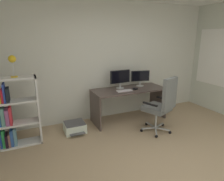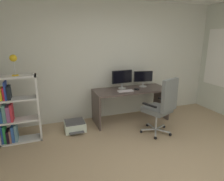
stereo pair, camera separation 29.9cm
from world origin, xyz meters
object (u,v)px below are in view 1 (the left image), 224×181
monitor_secondary (140,77)px  office_chair (162,104)px  monitor_main (120,77)px  printer (75,127)px  desk (129,97)px  desk_lamp (12,61)px  computer_mouse (135,89)px  keyboard (124,91)px  bookshelf (12,115)px

monitor_secondary → office_chair: (-0.11, -0.99, -0.35)m
monitor_main → printer: monitor_main is taller
desk → desk_lamp: bearing=-175.2°
computer_mouse → office_chair: size_ratio=0.09×
keyboard → computer_mouse: computer_mouse is taller
office_chair → bookshelf: bookshelf is taller
monitor_main → desk_lamp: bearing=-171.3°
monitor_main → monitor_secondary: (0.54, 0.00, -0.03)m
monitor_secondary → printer: bearing=-171.8°
office_chair → desk: bearing=107.2°
desk → monitor_main: 0.49m
monitor_main → monitor_secondary: monitor_main is taller
monitor_main → office_chair: monitor_main is taller
keyboard → desk_lamp: size_ratio=0.94×
monitor_secondary → bookshelf: (-2.78, -0.33, -0.39)m
monitor_main → bookshelf: size_ratio=0.40×
office_chair → printer: bearing=154.8°
keyboard → bookshelf: bearing=-176.0°
monitor_secondary → desk_lamp: bearing=-173.0°
computer_mouse → desk_lamp: size_ratio=0.28×
keyboard → office_chair: bearing=-56.0°
bookshelf → monitor_secondary: bearing=6.7°
monitor_main → printer: 1.48m
bookshelf → printer: bearing=4.4°
desk → printer: bearing=-175.3°
printer → bookshelf: bearing=-175.6°
monitor_main → bookshelf: 2.31m
monitor_main → computer_mouse: bearing=-42.5°
desk → monitor_main: (-0.17, 0.13, 0.44)m
desk → printer: (-1.32, -0.11, -0.46)m
keyboard → computer_mouse: size_ratio=3.40×
bookshelf → keyboard: bearing=1.8°
keyboard → computer_mouse: 0.28m
monitor_secondary → computer_mouse: size_ratio=4.45×
bookshelf → desk_lamp: bearing=-0.0°
keyboard → monitor_secondary: bearing=26.8°
monitor_secondary → office_chair: office_chair is taller
desk → office_chair: office_chair is taller
keyboard → printer: size_ratio=0.73×
desk_lamp → printer: 1.72m
monitor_main → desk: bearing=-39.1°
bookshelf → monitor_main: bearing=8.3°
monitor_main → desk_lamp: size_ratio=1.36×
monitor_secondary → desk_lamp: desk_lamp is taller
keyboard → office_chair: 0.87m
monitor_secondary → bookshelf: bearing=-173.3°
computer_mouse → bookshelf: bookshelf is taller
desk → keyboard: (-0.19, -0.12, 0.19)m
monitor_secondary → keyboard: size_ratio=1.31×
keyboard → bookshelf: 2.23m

